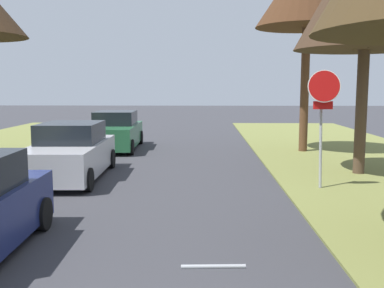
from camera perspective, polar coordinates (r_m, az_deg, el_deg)
name	(u,v)px	position (r m, az deg, el deg)	size (l,w,h in m)	color
stop_sign_far	(323,103)	(11.66, 16.29, 4.98)	(0.81, 0.33, 2.97)	#9EA0A5
parked_sedan_silver	(70,153)	(13.26, -15.18, -1.10)	(2.06, 4.46, 1.57)	#BCBCC1
parked_sedan_green	(115,132)	(19.08, -9.71, 1.55)	(2.06, 4.46, 1.57)	#28663D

